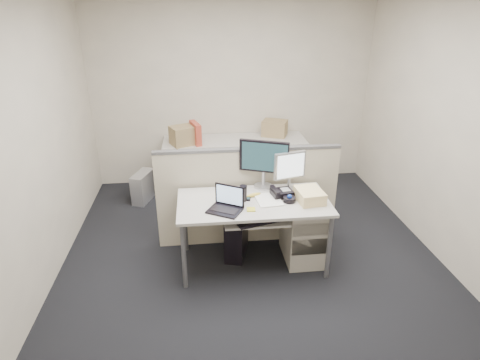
{
  "coord_description": "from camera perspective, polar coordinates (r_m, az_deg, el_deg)",
  "views": [
    {
      "loc": [
        -0.52,
        -3.5,
        2.53
      ],
      "look_at": [
        -0.12,
        0.15,
        0.9
      ],
      "focal_mm": 30.0,
      "sensor_mm": 36.0,
      "label": 1
    }
  ],
  "objects": [
    {
      "name": "floor",
      "position": [
        4.35,
        1.8,
        -11.67
      ],
      "size": [
        4.0,
        4.5,
        0.01
      ],
      "primitive_type": "cube",
      "color": "black",
      "rests_on": "ground"
    },
    {
      "name": "wall_back",
      "position": [
        5.9,
        -1.12,
        12.39
      ],
      "size": [
        4.0,
        0.02,
        2.7
      ],
      "primitive_type": "cube",
      "color": "#B4AA9A",
      "rests_on": "ground"
    },
    {
      "name": "wall_front",
      "position": [
        1.8,
        12.87,
        -17.8
      ],
      "size": [
        4.0,
        0.02,
        2.7
      ],
      "primitive_type": "cube",
      "color": "#B4AA9A",
      "rests_on": "ground"
    },
    {
      "name": "wall_left",
      "position": [
        3.98,
        -27.83,
        3.87
      ],
      "size": [
        0.02,
        4.5,
        2.7
      ],
      "primitive_type": "cube",
      "color": "#B4AA9A",
      "rests_on": "ground"
    },
    {
      "name": "wall_right",
      "position": [
        4.47,
        28.47,
        5.73
      ],
      "size": [
        0.02,
        4.5,
        2.7
      ],
      "primitive_type": "cube",
      "color": "#B4AA9A",
      "rests_on": "ground"
    },
    {
      "name": "desk",
      "position": [
        4.0,
        1.93,
        -3.85
      ],
      "size": [
        1.5,
        0.75,
        0.73
      ],
      "color": "beige",
      "rests_on": "floor"
    },
    {
      "name": "keyboard_tray",
      "position": [
        3.87,
        2.29,
        -5.67
      ],
      "size": [
        0.62,
        0.32,
        0.02
      ],
      "primitive_type": "cube",
      "color": "beige",
      "rests_on": "desk"
    },
    {
      "name": "drawer_pedestal",
      "position": [
        4.32,
        9.07,
        -7.11
      ],
      "size": [
        0.4,
        0.55,
        0.65
      ],
      "primitive_type": "cube",
      "color": "#AEA798",
      "rests_on": "floor"
    },
    {
      "name": "cubicle_partition",
      "position": [
        4.45,
        1.1,
        -2.5
      ],
      "size": [
        2.0,
        0.06,
        1.1
      ],
      "primitive_type": "cube",
      "color": "#B5B190",
      "rests_on": "floor"
    },
    {
      "name": "back_counter",
      "position": [
        5.87,
        -0.76,
        2.25
      ],
      "size": [
        2.0,
        0.6,
        0.72
      ],
      "primitive_type": "cube",
      "color": "#AEA798",
      "rests_on": "floor"
    },
    {
      "name": "monitor_main",
      "position": [
        4.18,
        3.41,
        2.23
      ],
      "size": [
        0.55,
        0.37,
        0.52
      ],
      "primitive_type": "cube",
      "rotation": [
        0.0,
        0.0,
        -0.37
      ],
      "color": "black",
      "rests_on": "desk"
    },
    {
      "name": "monitor_small",
      "position": [
        4.14,
        7.06,
        1.15
      ],
      "size": [
        0.37,
        0.25,
        0.42
      ],
      "primitive_type": "cube",
      "rotation": [
        0.0,
        0.0,
        0.26
      ],
      "color": "#B7B7BC",
      "rests_on": "desk"
    },
    {
      "name": "laptop",
      "position": [
        3.73,
        -2.22,
        -2.95
      ],
      "size": [
        0.37,
        0.35,
        0.23
      ],
      "primitive_type": "cube",
      "rotation": [
        0.0,
        0.0,
        -0.52
      ],
      "color": "black",
      "rests_on": "desk"
    },
    {
      "name": "trackball",
      "position": [
        3.98,
        7.05,
        -2.76
      ],
      "size": [
        0.13,
        0.13,
        0.05
      ],
      "primitive_type": "cylinder",
      "rotation": [
        0.0,
        0.0,
        -0.08
      ],
      "color": "black",
      "rests_on": "desk"
    },
    {
      "name": "desk_phone",
      "position": [
        4.08,
        5.97,
        -1.88
      ],
      "size": [
        0.23,
        0.2,
        0.07
      ],
      "primitive_type": "cube",
      "rotation": [
        0.0,
        0.0,
        0.18
      ],
      "color": "black",
      "rests_on": "desk"
    },
    {
      "name": "paper_stack",
      "position": [
        3.99,
        4.08,
        -2.83
      ],
      "size": [
        0.26,
        0.32,
        0.01
      ],
      "primitive_type": "cube",
      "rotation": [
        0.0,
        0.0,
        0.1
      ],
      "color": "white",
      "rests_on": "desk"
    },
    {
      "name": "sticky_pad",
      "position": [
        3.8,
        1.57,
        -4.2
      ],
      "size": [
        0.09,
        0.09,
        0.01
      ],
      "primitive_type": "cube",
      "rotation": [
        0.0,
        0.0,
        -0.08
      ],
      "color": "gold",
      "rests_on": "desk"
    },
    {
      "name": "travel_mug",
      "position": [
        3.94,
        0.47,
        -1.99
      ],
      "size": [
        0.08,
        0.08,
        0.15
      ],
      "primitive_type": "cylinder",
      "rotation": [
        0.0,
        0.0,
        -0.07
      ],
      "color": "black",
      "rests_on": "desk"
    },
    {
      "name": "banana",
      "position": [
        4.05,
        1.94,
        -2.13
      ],
      "size": [
        0.17,
        0.1,
        0.04
      ],
      "primitive_type": "ellipsoid",
      "rotation": [
        0.0,
        0.0,
        0.36
      ],
      "color": "#E5DA47",
      "rests_on": "desk"
    },
    {
      "name": "cellphone",
      "position": [
        4.01,
        1.13,
        -2.65
      ],
      "size": [
        0.07,
        0.1,
        0.01
      ],
      "primitive_type": "cube",
      "rotation": [
        0.0,
        0.0,
        -0.18
      ],
      "color": "black",
      "rests_on": "desk"
    },
    {
      "name": "manila_folders",
      "position": [
        4.01,
        9.86,
        -2.17
      ],
      "size": [
        0.27,
        0.33,
        0.12
      ],
      "primitive_type": "cube",
      "rotation": [
        0.0,
        0.0,
        0.11
      ],
      "color": "#F6E38E",
      "rests_on": "desk"
    },
    {
      "name": "keyboard",
      "position": [
        3.83,
        3.13,
        -5.6
      ],
      "size": [
        0.53,
        0.31,
        0.03
      ],
      "primitive_type": "cube",
      "rotation": [
        0.0,
        0.0,
        0.28
      ],
      "color": "black",
      "rests_on": "keyboard_tray"
    },
    {
      "name": "pc_tower_desk",
      "position": [
        4.38,
        -0.49,
        -7.88
      ],
      "size": [
        0.31,
        0.51,
        0.44
      ],
      "primitive_type": "cube",
      "rotation": [
        0.0,
        0.0,
        -0.26
      ],
      "color": "black",
      "rests_on": "floor"
    },
    {
      "name": "pc_tower_spare_dark",
      "position": [
        6.03,
        -10.83,
        0.71
      ],
      "size": [
        0.22,
        0.44,
        0.39
      ],
      "primitive_type": "cube",
      "rotation": [
        0.0,
        0.0,
        0.14
      ],
      "color": "black",
      "rests_on": "floor"
    },
    {
      "name": "pc_tower_spare_silver",
      "position": [
        5.69,
        -13.59,
        -0.93
      ],
      "size": [
        0.3,
        0.47,
        0.4
      ],
      "primitive_type": "cube",
      "rotation": [
        0.0,
        0.0,
        -0.33
      ],
      "color": "#B7B7BC",
      "rests_on": "floor"
    },
    {
      "name": "cardboard_box_left",
      "position": [
        5.57,
        -7.89,
        6.23
      ],
      "size": [
        0.44,
        0.4,
        0.27
      ],
      "primitive_type": "cube",
      "rotation": [
        0.0,
        0.0,
        0.42
      ],
      "color": "#967D50",
      "rests_on": "back_counter"
    },
    {
      "name": "cardboard_box_right",
      "position": [
        5.91,
        4.95,
        7.27
      ],
      "size": [
        0.42,
        0.38,
        0.25
      ],
      "primitive_type": "cube",
      "rotation": [
        0.0,
        0.0,
        -0.4
      ],
      "color": "#967D50",
      "rests_on": "back_counter"
    },
    {
      "name": "red_binder",
      "position": [
        5.58,
        -6.35,
        6.57
      ],
      "size": [
        0.17,
        0.34,
        0.31
      ],
      "primitive_type": "cube",
      "rotation": [
        0.0,
        0.0,
        0.28
      ],
      "color": "#B7412E",
      "rests_on": "back_counter"
    }
  ]
}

